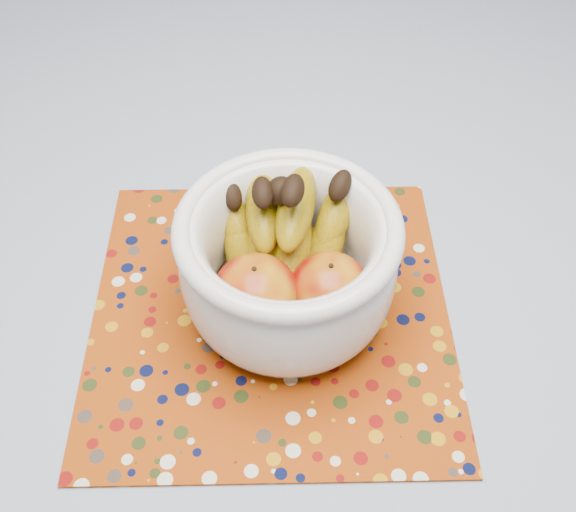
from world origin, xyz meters
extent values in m
plane|color=#2D2826|center=(0.00, 0.00, 0.00)|extent=(4.00, 4.00, 0.00)
cube|color=brown|center=(0.00, 0.00, 0.73)|extent=(1.20, 1.20, 0.04)
cylinder|color=brown|center=(-0.53, 0.53, 0.35)|extent=(0.06, 0.06, 0.71)
cylinder|color=brown|center=(0.53, 0.53, 0.35)|extent=(0.06, 0.06, 0.71)
cube|color=slate|center=(0.00, 0.00, 0.76)|extent=(1.32, 1.32, 0.01)
cube|color=#893207|center=(-0.03, -0.07, 0.76)|extent=(0.40, 0.40, 0.00)
cylinder|color=silver|center=(-0.01, -0.07, 0.77)|extent=(0.12, 0.12, 0.01)
cylinder|color=silver|center=(-0.01, -0.07, 0.78)|extent=(0.17, 0.17, 0.01)
torus|color=silver|center=(-0.01, -0.07, 0.90)|extent=(0.23, 0.23, 0.02)
ellipsoid|color=#6F0404|center=(-0.05, -0.10, 0.83)|extent=(0.09, 0.09, 0.08)
ellipsoid|color=#6F0404|center=(0.03, -0.09, 0.83)|extent=(0.09, 0.09, 0.08)
sphere|color=black|center=(-0.02, -0.02, 0.90)|extent=(0.03, 0.03, 0.03)
camera|label=1|loc=(-0.02, -0.52, 1.38)|focal=42.00mm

